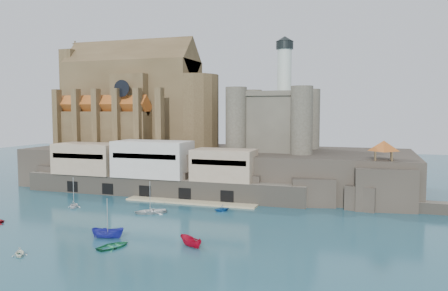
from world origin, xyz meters
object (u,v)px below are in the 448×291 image
Objects in this scene: boat_2 at (108,238)px; pavilion at (384,147)px; church at (138,104)px; boat_1 at (20,256)px; castle_keep at (275,118)px.

pavilion is at bearing -60.24° from boat_2.
boat_2 is (23.80, -52.59, -22.13)m from church.
boat_2 is at bearing -65.65° from church.
pavilion is 2.25× the size of boat_1.
pavilion is at bearing -30.18° from castle_keep.
church is 40.39m from castle_keep.
pavilion is (66.13, -15.85, -9.40)m from church.
church is 61.82m from boat_2.
castle_keep is at bearing -1.11° from church.
pavilion is at bearing 2.21° from boat_1.
boat_2 is at bearing -107.57° from castle_keep.
boat_1 is 0.53× the size of boat_2.
boat_1 is 13.23m from boat_2.
boat_1 is (-23.34, -63.08, -18.31)m from castle_keep.
church is at bearing 178.89° from castle_keep.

